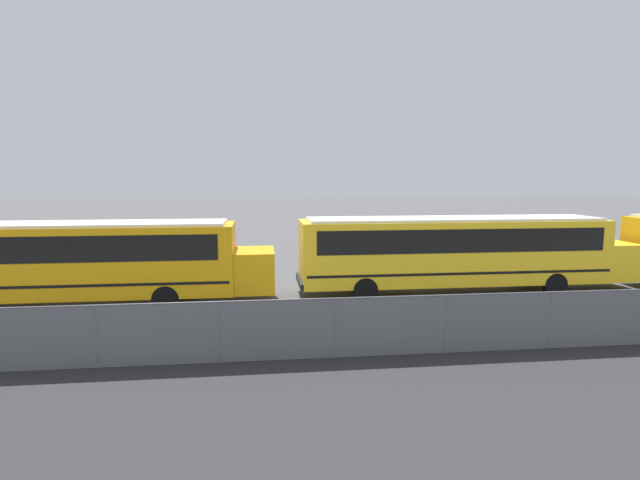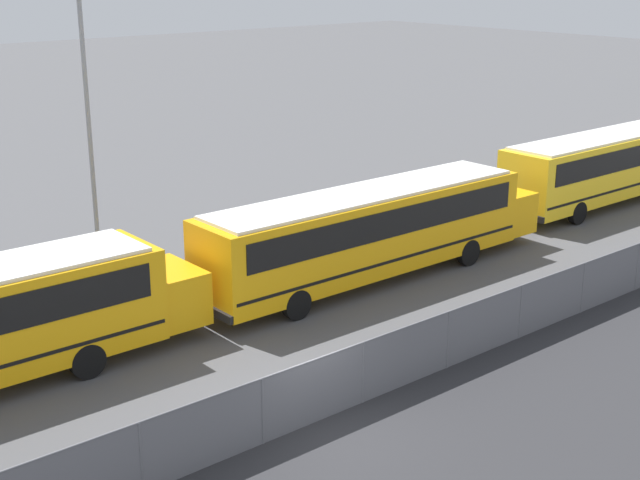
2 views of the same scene
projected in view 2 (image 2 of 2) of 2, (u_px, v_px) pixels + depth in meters
name	position (u px, v px, depth m)	size (l,w,h in m)	color
ground_plane	(315.00, 422.00, 20.79)	(200.00, 200.00, 0.00)	#4C4C4F
fence	(315.00, 390.00, 20.54)	(129.49, 0.07, 1.62)	#9EA0A5
school_bus_4	(373.00, 227.00, 29.54)	(14.04, 2.52, 3.11)	orange
school_bus_5	(614.00, 161.00, 39.11)	(14.04, 2.52, 3.11)	yellow
light_pole	(89.00, 122.00, 29.88)	(0.60, 0.24, 9.44)	gray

